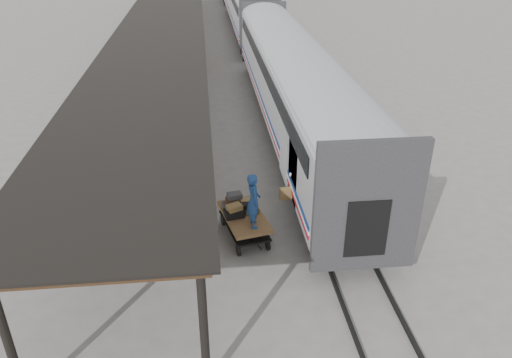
{
  "coord_description": "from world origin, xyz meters",
  "views": [
    {
      "loc": [
        -1.08,
        -15.18,
        9.67
      ],
      "look_at": [
        0.53,
        -0.07,
        1.7
      ],
      "focal_mm": 35.0,
      "sensor_mm": 36.0,
      "label": 1
    }
  ],
  "objects": [
    {
      "name": "suitcase_stack",
      "position": [
        -0.17,
        -0.76,
        1.06
      ],
      "size": [
        1.25,
        1.26,
        0.59
      ],
      "rotation": [
        0.0,
        0.0,
        0.22
      ],
      "color": "#3B3B3E",
      "rests_on": "baggage_cart"
    },
    {
      "name": "baggage_cart",
      "position": [
        0.03,
        -1.02,
        0.65
      ],
      "size": [
        1.74,
        2.61,
        0.86
      ],
      "rotation": [
        0.0,
        0.0,
        0.22
      ],
      "color": "brown",
      "rests_on": "ground"
    },
    {
      "name": "train",
      "position": [
        3.19,
        33.79,
        2.69
      ],
      "size": [
        3.45,
        76.01,
        4.01
      ],
      "color": "silver",
      "rests_on": "ground"
    },
    {
      "name": "rails",
      "position": [
        3.2,
        34.0,
        0.06
      ],
      "size": [
        1.54,
        150.0,
        0.12
      ],
      "color": "black",
      "rests_on": "ground"
    },
    {
      "name": "ground",
      "position": [
        0.0,
        0.0,
        0.0
      ],
      "size": [
        160.0,
        160.0,
        0.0
      ],
      "primitive_type": "plane",
      "color": "slate",
      "rests_on": "ground"
    },
    {
      "name": "canopy",
      "position": [
        -3.4,
        24.0,
        4.0
      ],
      "size": [
        4.9,
        64.3,
        4.15
      ],
      "color": "#422B19",
      "rests_on": "ground"
    },
    {
      "name": "porter",
      "position": [
        0.28,
        -1.67,
        1.78
      ],
      "size": [
        0.51,
        0.72,
        1.85
      ],
      "primitive_type": "imported",
      "rotation": [
        0.0,
        0.0,
        1.67
      ],
      "color": "navy",
      "rests_on": "baggage_cart"
    },
    {
      "name": "luggage_tug",
      "position": [
        -1.89,
        20.54,
        0.63
      ],
      "size": [
        1.21,
        1.69,
        1.37
      ],
      "rotation": [
        0.0,
        0.0,
        0.18
      ],
      "color": "maroon",
      "rests_on": "ground"
    },
    {
      "name": "pedestrian",
      "position": [
        -3.5,
        15.14,
        0.82
      ],
      "size": [
        1.04,
        0.74,
        1.64
      ],
      "primitive_type": "imported",
      "rotation": [
        0.0,
        0.0,
        2.74
      ],
      "color": "black",
      "rests_on": "ground"
    }
  ]
}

